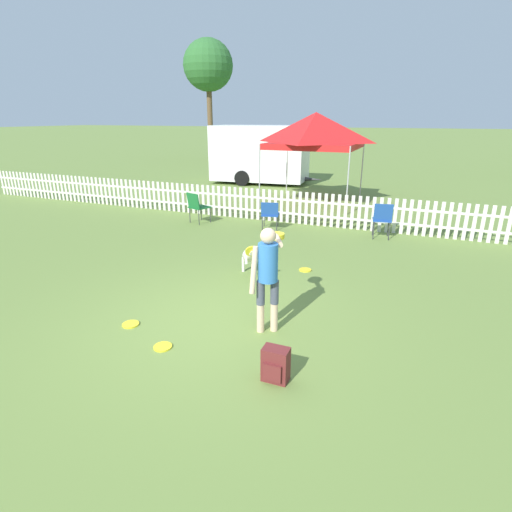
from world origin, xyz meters
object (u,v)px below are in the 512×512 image
folding_chair_center (382,217)px  canopy_tent_main (315,130)px  equipment_trailer (260,153)px  frisbee_near_dog (131,324)px  frisbee_midfield (163,347)px  frisbee_near_handler (305,270)px  handler_person (268,267)px  backpack_on_grass (275,365)px  folding_chair_blue_left (197,205)px  tree_left_grove (208,66)px  folding_chair_green_right (270,213)px  leaping_dog (250,255)px

folding_chair_center → canopy_tent_main: size_ratio=0.30×
equipment_trailer → frisbee_near_dog: bearing=-82.2°
frisbee_midfield → equipment_trailer: (-4.14, 13.92, 1.36)m
frisbee_near_handler → frisbee_midfield: same height
handler_person → folding_chair_center: 5.56m
frisbee_midfield → backpack_on_grass: 1.67m
folding_chair_blue_left → canopy_tent_main: bearing=-98.7°
folding_chair_blue_left → frisbee_near_dog: bearing=131.8°
handler_person → canopy_tent_main: size_ratio=0.50×
equipment_trailer → handler_person: bearing=-73.7°
frisbee_near_handler → folding_chair_blue_left: (-3.99, 2.52, 0.53)m
folding_chair_center → tree_left_grove: tree_left_grove is taller
backpack_on_grass → folding_chair_blue_left: bearing=127.1°
frisbee_midfield → folding_chair_center: (2.18, 6.46, 0.55)m
handler_person → frisbee_near_handler: size_ratio=6.23×
frisbee_midfield → equipment_trailer: bearing=106.6°
frisbee_near_dog → backpack_on_grass: size_ratio=0.59×
folding_chair_green_right → tree_left_grove: bearing=-70.7°
leaping_dog → frisbee_near_handler: leaping_dog is taller
tree_left_grove → backpack_on_grass: bearing=-59.9°
frisbee_near_handler → equipment_trailer: bearing=116.4°
canopy_tent_main → leaping_dog: bearing=-84.6°
canopy_tent_main → frisbee_midfield: bearing=-86.6°
frisbee_near_dog → folding_chair_blue_left: (-2.17, 5.72, 0.53)m
handler_person → leaping_dog: size_ratio=1.63×
folding_chair_center → folding_chair_green_right: (-2.95, -0.23, -0.10)m
frisbee_near_handler → equipment_trailer: (-5.15, 10.39, 1.36)m
handler_person → equipment_trailer: 13.96m
handler_person → backpack_on_grass: size_ratio=3.65×
backpack_on_grass → folding_chair_green_right: bearing=111.0°
leaping_dog → equipment_trailer: equipment_trailer is taller
handler_person → folding_chair_green_right: (-1.91, 5.21, -0.51)m
folding_chair_center → canopy_tent_main: canopy_tent_main is taller
frisbee_midfield → folding_chair_center: 6.84m
frisbee_midfield → folding_chair_center: bearing=71.3°
backpack_on_grass → frisbee_near_handler: bearing=100.2°
folding_chair_blue_left → folding_chair_green_right: folding_chair_blue_left is taller
folding_chair_center → folding_chair_blue_left: bearing=-4.7°
frisbee_near_handler → tree_left_grove: tree_left_grove is taller
canopy_tent_main → tree_left_grove: tree_left_grove is taller
frisbee_near_handler → equipment_trailer: size_ratio=0.05×
handler_person → frisbee_near_dog: 2.28m
handler_person → frisbee_near_handler: 2.71m
frisbee_midfield → folding_chair_blue_left: 6.77m
folding_chair_blue_left → folding_chair_green_right: (2.21, 0.17, -0.07)m
handler_person → folding_chair_center: handler_person is taller
folding_chair_blue_left → tree_left_grove: (-8.00, 15.65, 5.58)m
frisbee_near_dog → leaping_dog: bearing=70.0°
frisbee_midfield → folding_chair_center: folding_chair_center is taller
frisbee_near_handler → folding_chair_blue_left: 4.75m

